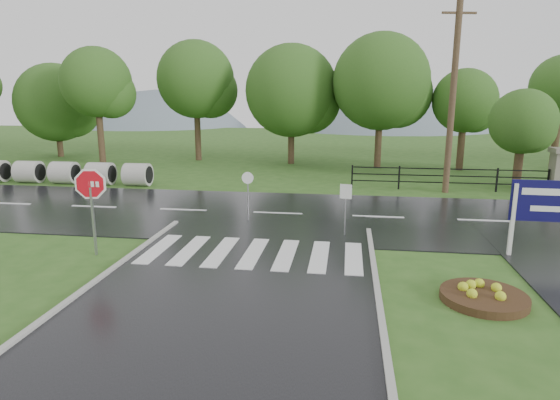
# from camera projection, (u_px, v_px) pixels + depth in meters

# --- Properties ---
(ground) EXTENTS (120.00, 120.00, 0.00)m
(ground) POSITION_uv_depth(u_px,v_px,m) (204.00, 338.00, 9.31)
(ground) COLOR #2F581D
(ground) RESTS_ON ground
(main_road) EXTENTS (90.00, 8.00, 0.04)m
(main_road) POSITION_uv_depth(u_px,v_px,m) (278.00, 214.00, 18.97)
(main_road) COLOR black
(main_road) RESTS_ON ground
(crosswalk) EXTENTS (6.50, 2.80, 0.02)m
(crosswalk) POSITION_uv_depth(u_px,v_px,m) (253.00, 253.00, 14.13)
(crosswalk) COLOR silver
(crosswalk) RESTS_ON ground
(fence_west) EXTENTS (9.58, 0.08, 1.20)m
(fence_west) POSITION_uv_depth(u_px,v_px,m) (447.00, 176.00, 23.52)
(fence_west) COLOR black
(fence_west) RESTS_ON ground
(hills) EXTENTS (102.00, 48.00, 48.00)m
(hills) POSITION_uv_depth(u_px,v_px,m) (350.00, 224.00, 74.99)
(hills) COLOR slate
(hills) RESTS_ON ground
(treeline) EXTENTS (83.20, 5.20, 10.00)m
(treeline) POSITION_uv_depth(u_px,v_px,m) (322.00, 165.00, 32.35)
(treeline) COLOR #285319
(treeline) RESTS_ON ground
(culvert_pipes) EXTENTS (9.70, 1.20, 1.20)m
(culvert_pipes) POSITION_uv_depth(u_px,v_px,m) (65.00, 173.00, 25.41)
(culvert_pipes) COLOR #9E9B93
(culvert_pipes) RESTS_ON ground
(stop_sign) EXTENTS (1.23, 0.27, 2.81)m
(stop_sign) POSITION_uv_depth(u_px,v_px,m) (91.00, 192.00, 13.70)
(stop_sign) COLOR #939399
(stop_sign) RESTS_ON ground
(estate_billboard) EXTENTS (2.66, 0.14, 2.33)m
(estate_billboard) POSITION_uv_depth(u_px,v_px,m) (559.00, 206.00, 13.50)
(estate_billboard) COLOR silver
(estate_billboard) RESTS_ON ground
(flower_bed) EXTENTS (1.98, 1.98, 0.40)m
(flower_bed) POSITION_uv_depth(u_px,v_px,m) (484.00, 295.00, 10.92)
(flower_bed) COLOR #332111
(flower_bed) RESTS_ON ground
(reg_sign_small) EXTENTS (0.40, 0.10, 1.81)m
(reg_sign_small) POSITION_uv_depth(u_px,v_px,m) (346.00, 199.00, 15.70)
(reg_sign_small) COLOR #939399
(reg_sign_small) RESTS_ON ground
(reg_sign_round) EXTENTS (0.45, 0.07, 1.91)m
(reg_sign_round) POSITION_uv_depth(u_px,v_px,m) (248.00, 190.00, 17.60)
(reg_sign_round) COLOR #939399
(reg_sign_round) RESTS_ON ground
(utility_pole_east) EXTENTS (1.61, 0.43, 9.11)m
(utility_pole_east) POSITION_uv_depth(u_px,v_px,m) (453.00, 97.00, 22.20)
(utility_pole_east) COLOR #473523
(utility_pole_east) RESTS_ON ground
(entrance_tree_left) EXTENTS (3.30, 3.30, 5.06)m
(entrance_tree_left) POSITION_uv_depth(u_px,v_px,m) (523.00, 122.00, 23.85)
(entrance_tree_left) COLOR #3D2B1C
(entrance_tree_left) RESTS_ON ground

